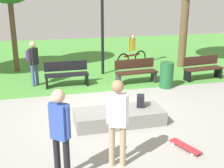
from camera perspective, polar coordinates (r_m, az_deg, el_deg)
ground_plane at (r=8.67m, az=-1.76°, el=-5.18°), size 28.00×28.00×0.00m
grass_lawn at (r=16.08m, az=-7.67°, el=5.46°), size 26.60×12.36×0.01m
concrete_ledge at (r=7.78m, az=1.41°, el=-6.46°), size 2.37×0.94×0.38m
backpack_on_ledge at (r=7.93m, az=5.63°, el=-3.32°), size 0.28×0.33×0.32m
skater_performing_trick at (r=5.26m, az=-10.18°, el=-8.66°), size 0.37×0.36×1.80m
skater_watching at (r=5.61m, az=1.10°, el=-6.49°), size 0.41×0.29×1.81m
skateboard_by_ledge at (r=6.84m, az=14.20°, el=-11.80°), size 0.47×0.82×0.08m
park_bench_center_lawn at (r=10.88m, az=-8.96°, el=2.08°), size 1.60×0.48×0.91m
park_bench_near_path at (r=12.17m, az=17.38°, el=3.14°), size 1.64×0.64×0.91m
park_bench_far_left at (r=11.13m, az=4.71°, el=2.59°), size 1.63×0.59×0.91m
lamp_post at (r=12.02m, az=-1.96°, el=15.59°), size 0.28×0.28×4.91m
trash_bin at (r=10.75m, az=10.70°, el=1.75°), size 0.48×0.48×0.95m
pedestrian_with_backpack at (r=11.05m, az=-15.27°, el=4.67°), size 0.45×0.44×1.67m
cyclist_on_bicycle at (r=13.66m, az=3.96°, el=6.09°), size 1.67×0.83×1.52m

